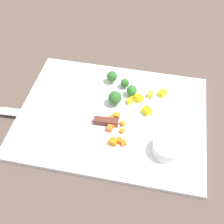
% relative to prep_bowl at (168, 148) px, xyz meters
% --- Properties ---
extents(ground_plane, '(4.00, 4.00, 0.00)m').
position_rel_prep_bowl_xyz_m(ground_plane, '(0.16, -0.09, -0.03)').
color(ground_plane, brown).
extents(cutting_board, '(0.52, 0.40, 0.01)m').
position_rel_prep_bowl_xyz_m(cutting_board, '(0.16, -0.09, -0.02)').
color(cutting_board, white).
rests_on(cutting_board, ground_plane).
extents(prep_bowl, '(0.08, 0.08, 0.03)m').
position_rel_prep_bowl_xyz_m(prep_bowl, '(0.00, 0.00, 0.00)').
color(prep_bowl, white).
rests_on(prep_bowl, cutting_board).
extents(chef_knife, '(0.34, 0.04, 0.02)m').
position_rel_prep_bowl_xyz_m(chef_knife, '(0.25, -0.05, -0.01)').
color(chef_knife, silver).
rests_on(chef_knife, cutting_board).
extents(carrot_dice_0, '(0.02, 0.02, 0.02)m').
position_rel_prep_bowl_xyz_m(carrot_dice_0, '(0.16, -0.04, -0.01)').
color(carrot_dice_0, orange).
rests_on(carrot_dice_0, cutting_board).
extents(carrot_dice_1, '(0.02, 0.02, 0.02)m').
position_rel_prep_bowl_xyz_m(carrot_dice_1, '(0.15, -0.08, -0.01)').
color(carrot_dice_1, orange).
rests_on(carrot_dice_1, cutting_board).
extents(carrot_dice_2, '(0.01, 0.01, 0.01)m').
position_rel_prep_bowl_xyz_m(carrot_dice_2, '(0.12, -0.04, -0.01)').
color(carrot_dice_2, orange).
rests_on(carrot_dice_2, cutting_board).
extents(carrot_dice_3, '(0.02, 0.02, 0.01)m').
position_rel_prep_bowl_xyz_m(carrot_dice_3, '(0.11, -0.00, -0.01)').
color(carrot_dice_3, orange).
rests_on(carrot_dice_3, cutting_board).
extents(carrot_dice_4, '(0.02, 0.02, 0.01)m').
position_rel_prep_bowl_xyz_m(carrot_dice_4, '(0.16, -0.07, -0.01)').
color(carrot_dice_4, orange).
rests_on(carrot_dice_4, cutting_board).
extents(carrot_dice_5, '(0.01, 0.02, 0.01)m').
position_rel_prep_bowl_xyz_m(carrot_dice_5, '(0.15, -0.06, -0.01)').
color(carrot_dice_5, orange).
rests_on(carrot_dice_5, cutting_board).
extents(carrot_dice_6, '(0.02, 0.02, 0.02)m').
position_rel_prep_bowl_xyz_m(carrot_dice_6, '(0.14, 0.00, -0.01)').
color(carrot_dice_6, orange).
rests_on(carrot_dice_6, cutting_board).
extents(carrot_dice_7, '(0.02, 0.02, 0.01)m').
position_rel_prep_bowl_xyz_m(carrot_dice_7, '(0.12, -0.06, -0.01)').
color(carrot_dice_7, orange).
rests_on(carrot_dice_7, cutting_board).
extents(carrot_dice_8, '(0.02, 0.02, 0.01)m').
position_rel_prep_bowl_xyz_m(carrot_dice_8, '(0.13, -0.01, -0.01)').
color(carrot_dice_8, orange).
rests_on(carrot_dice_8, cutting_board).
extents(pepper_dice_0, '(0.02, 0.02, 0.02)m').
position_rel_prep_bowl_xyz_m(pepper_dice_0, '(0.06, -0.18, -0.01)').
color(pepper_dice_0, yellow).
rests_on(pepper_dice_0, cutting_board).
extents(pepper_dice_1, '(0.03, 0.03, 0.02)m').
position_rel_prep_bowl_xyz_m(pepper_dice_1, '(0.10, -0.16, -0.01)').
color(pepper_dice_1, yellow).
rests_on(pepper_dice_1, cutting_board).
extents(pepper_dice_2, '(0.03, 0.03, 0.02)m').
position_rel_prep_bowl_xyz_m(pepper_dice_2, '(0.03, -0.20, -0.01)').
color(pepper_dice_2, yellow).
rests_on(pepper_dice_2, cutting_board).
extents(pepper_dice_3, '(0.01, 0.01, 0.01)m').
position_rel_prep_bowl_xyz_m(pepper_dice_3, '(0.11, -0.17, -0.01)').
color(pepper_dice_3, yellow).
rests_on(pepper_dice_3, cutting_board).
extents(pepper_dice_4, '(0.03, 0.03, 0.02)m').
position_rel_prep_bowl_xyz_m(pepper_dice_4, '(0.07, -0.12, -0.01)').
color(pepper_dice_4, yellow).
rests_on(pepper_dice_4, cutting_board).
extents(pepper_dice_5, '(0.02, 0.02, 0.01)m').
position_rel_prep_bowl_xyz_m(pepper_dice_5, '(0.12, -0.15, -0.01)').
color(pepper_dice_5, yellow).
rests_on(pepper_dice_5, cutting_board).
extents(broccoli_floret_0, '(0.03, 0.03, 0.04)m').
position_rel_prep_bowl_xyz_m(broccoli_floret_0, '(0.19, -0.22, 0.01)').
color(broccoli_floret_0, '#8CAD61').
rests_on(broccoli_floret_0, cutting_board).
extents(broccoli_floret_1, '(0.03, 0.03, 0.03)m').
position_rel_prep_bowl_xyz_m(broccoli_floret_1, '(0.14, -0.21, -0.00)').
color(broccoli_floret_1, '#8AB16A').
rests_on(broccoli_floret_1, cutting_board).
extents(broccoli_floret_2, '(0.04, 0.04, 0.04)m').
position_rel_prep_bowl_xyz_m(broccoli_floret_2, '(0.16, -0.13, 0.01)').
color(broccoli_floret_2, '#97B36C').
rests_on(broccoli_floret_2, cutting_board).
extents(broccoli_floret_3, '(0.03, 0.03, 0.04)m').
position_rel_prep_bowl_xyz_m(broccoli_floret_3, '(0.12, -0.18, 0.00)').
color(broccoli_floret_3, '#85AC6D').
rests_on(broccoli_floret_3, cutting_board).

